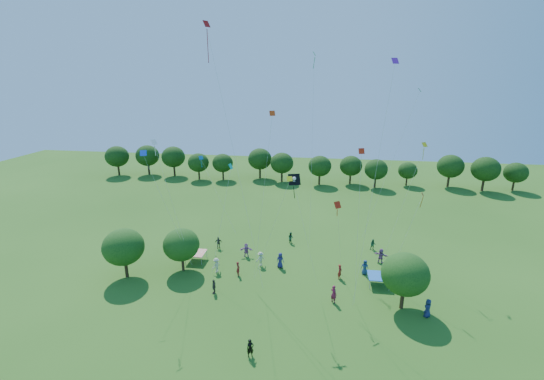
{
  "coord_description": "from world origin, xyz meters",
  "views": [
    {
      "loc": [
        4.72,
        -19.25,
        21.5
      ],
      "look_at": [
        0.0,
        14.0,
        11.0
      ],
      "focal_mm": 24.0,
      "sensor_mm": 36.0,
      "label": 1
    }
  ],
  "objects": [
    {
      "name": "small_kite_6",
      "position": [
        -10.74,
        13.39,
        12.62
      ],
      "size": [
        1.72,
        3.49,
        14.54
      ],
      "color": "silver"
    },
    {
      "name": "near_tree_north",
      "position": [
        -10.79,
        16.49,
        3.23
      ],
      "size": [
        4.1,
        4.1,
        5.08
      ],
      "color": "#422B19",
      "rests_on": "ground"
    },
    {
      "name": "pirate_kite",
      "position": [
        2.31,
        12.57,
        12.31
      ],
      "size": [
        3.1,
        1.12,
        11.7
      ],
      "color": "black"
    },
    {
      "name": "crowd_person_3",
      "position": [
        -6.81,
        16.58,
        0.88
      ],
      "size": [
        1.01,
        1.25,
        1.76
      ],
      "primitive_type": "imported",
      "rotation": [
        0.0,
        0.0,
        4.2
      ],
      "color": "beige",
      "rests_on": "ground"
    },
    {
      "name": "crowd_person_12",
      "position": [
        9.99,
        18.49,
        0.87
      ],
      "size": [
        0.96,
        0.68,
        1.75
      ],
      "primitive_type": "imported",
      "rotation": [
        0.0,
        0.0,
        -0.28
      ],
      "color": "navy",
      "rests_on": "ground"
    },
    {
      "name": "crowd_person_0",
      "position": [
        0.32,
        18.66,
        0.93
      ],
      "size": [
        1.01,
        0.71,
        1.86
      ],
      "primitive_type": "imported",
      "rotation": [
        0.0,
        0.0,
        2.89
      ],
      "color": "navy",
      "rests_on": "ground"
    },
    {
      "name": "small_kite_10",
      "position": [
        1.09,
        11.76,
        10.26
      ],
      "size": [
        4.05,
        2.65,
        11.87
      ],
      "color": "yellow"
    },
    {
      "name": "small_kite_8",
      "position": [
        -0.45,
        13.85,
        13.94
      ],
      "size": [
        2.24,
        0.45,
        17.26
      ],
      "color": "#EB3C0D"
    },
    {
      "name": "small_kite_0",
      "position": [
        14.08,
        16.12,
        8.5
      ],
      "size": [
        2.4,
        0.46,
        9.42
      ],
      "color": "red"
    },
    {
      "name": "man_in_black",
      "position": [
        -0.35,
        4.14,
        0.79
      ],
      "size": [
        0.7,
        0.6,
        1.59
      ],
      "primitive_type": "imported",
      "rotation": [
        0.0,
        0.0,
        0.45
      ],
      "color": "black",
      "rests_on": "ground"
    },
    {
      "name": "crowd_person_7",
      "position": [
        7.15,
        17.11,
        0.86
      ],
      "size": [
        0.63,
        0.76,
        1.73
      ],
      "primitive_type": "imported",
      "rotation": [
        0.0,
        0.0,
        1.17
      ],
      "color": "maroon",
      "rests_on": "ground"
    },
    {
      "name": "treeline",
      "position": [
        -1.73,
        55.43,
        4.09
      ],
      "size": [
        88.01,
        8.77,
        6.77
      ],
      "color": "#422B19",
      "rests_on": "ground"
    },
    {
      "name": "crowd_person_8",
      "position": [
        13.7,
        17.31,
        0.84
      ],
      "size": [
        0.88,
        0.92,
        1.68
      ],
      "primitive_type": "imported",
      "rotation": [
        0.0,
        0.0,
        3.99
      ],
      "color": "#285E32",
      "rests_on": "ground"
    },
    {
      "name": "small_kite_2",
      "position": [
        15.09,
        21.56,
        12.13
      ],
      "size": [
        3.57,
        1.03,
        13.4
      ],
      "color": "gold"
    },
    {
      "name": "small_kite_3",
      "position": [
        3.27,
        27.61,
        18.64
      ],
      "size": [
        0.58,
        6.18,
        23.16
      ],
      "color": "#1A932F"
    },
    {
      "name": "crowd_person_5",
      "position": [
        -4.22,
        20.83,
        0.87
      ],
      "size": [
        1.69,
        0.8,
        1.74
      ],
      "primitive_type": "imported",
      "rotation": [
        0.0,
        0.0,
        0.14
      ],
      "color": "#A05D9C",
      "rests_on": "ground"
    },
    {
      "name": "small_kite_7",
      "position": [
        -5.12,
        16.6,
        10.56
      ],
      "size": [
        1.89,
        3.32,
        11.43
      ],
      "color": "#0BB199"
    },
    {
      "name": "crowd_person_11",
      "position": [
        12.17,
        21.54,
        0.91
      ],
      "size": [
        1.81,
        1.22,
        1.83
      ],
      "primitive_type": "imported",
      "rotation": [
        0.0,
        0.0,
        2.75
      ],
      "color": "#8D5289",
      "rests_on": "ground"
    },
    {
      "name": "red_high_kite",
      "position": [
        -5.22,
        15.13,
        20.91
      ],
      "size": [
        6.05,
        4.26,
        25.13
      ],
      "color": "red"
    },
    {
      "name": "small_kite_4",
      "position": [
        -12.48,
        14.66,
        11.91
      ],
      "size": [
        4.24,
        1.35,
        13.12
      ],
      "color": "blue"
    },
    {
      "name": "crowd_person_4",
      "position": [
        -8.25,
        22.48,
        0.82
      ],
      "size": [
        1.03,
        0.63,
        1.63
      ],
      "primitive_type": "imported",
      "rotation": [
        0.0,
        0.0,
        3.36
      ],
      "color": "#403933",
      "rests_on": "ground"
    },
    {
      "name": "small_kite_9",
      "position": [
        7.94,
        10.63,
        12.11
      ],
      "size": [
        0.67,
        0.35,
        14.64
      ],
      "color": "red"
    },
    {
      "name": "crowd_person_2",
      "position": [
        0.92,
        25.43,
        0.78
      ],
      "size": [
        0.85,
        0.83,
        1.57
      ],
      "primitive_type": "imported",
      "rotation": [
        0.0,
        0.0,
        2.38
      ],
      "color": "#214D30",
      "rests_on": "ground"
    },
    {
      "name": "small_kite_11",
      "position": [
        14.21,
        25.97,
        15.33
      ],
      "size": [
        5.38,
        0.69,
        18.95
      ],
      "color": "#167A1D"
    },
    {
      "name": "near_tree_west",
      "position": [
        -16.48,
        14.18,
        3.67
      ],
      "size": [
        4.47,
        4.47,
        5.69
      ],
      "color": "#422B19",
      "rests_on": "ground"
    },
    {
      "name": "crowd_person_13",
      "position": [
        6.38,
        12.55,
        0.94
      ],
      "size": [
        0.83,
        0.81,
        1.88
      ],
      "primitive_type": "imported",
      "rotation": [
        0.0,
        0.0,
        2.41
      ],
      "color": "maroon",
      "rests_on": "ground"
    },
    {
      "name": "small_kite_12",
      "position": [
        -10.64,
        26.5,
        9.28
      ],
      "size": [
        5.46,
        2.72,
        10.0
      ],
      "color": "#1268B4"
    },
    {
      "name": "crowd_person_6",
      "position": [
        15.02,
        11.45,
        0.91
      ],
      "size": [
        0.97,
        0.99,
        1.82
      ],
      "primitive_type": "imported",
      "rotation": [
        0.0,
        0.0,
        3.97
      ],
      "color": "navy",
      "rests_on": "ground"
    },
    {
      "name": "crowd_person_14",
      "position": [
        11.65,
        24.84,
        0.75
      ],
      "size": [
        0.75,
        0.42,
        1.5
      ],
      "primitive_type": "imported",
      "rotation": [
        0.0,
        0.0,
        6.26
      ],
      "color": "#245530",
      "rests_on": "ground"
    },
    {
      "name": "small_kite_5",
      "position": [
        9.58,
        11.86,
        17.07
      ],
      "size": [
        2.4,
        2.25,
        21.64
      ],
      "color": "purple"
    },
    {
      "name": "crowd_person_9",
      "position": [
        -2.05,
        18.75,
        0.89
      ],
      "size": [
        1.23,
        1.13,
        1.78
      ],
      "primitive_type": "imported",
      "rotation": [
        0.0,
        0.0,
        3.82
      ],
      "color": "#BCBA96",
      "rests_on": "ground"
    },
    {
      "name": "near_tree_east",
      "position": [
        12.91,
        12.52,
        3.7
      ],
      "size": [
        4.48,
        4.48,
        5.72
      ],
      "color": "#422B19",
      "rests_on": "ground"
    },
    {
      "name": "crowd_person_10",
      "position": [
        -5.83,
        12.38,
        0.8
      ],
      "size": [
        0.45,
        0.94,
        1.59
      ],
      "primitive_type": "imported",
      "rotation": [
        0.0,
        0.0,
        4.74
      ],
      "color": "#463D38",
      "rests_on": "ground"
    },
    {
      "name": "crowd_person_1",
      "position": [
        -4.17,
        16.23,
        0.84
      ],
      "size": [
        0.63,
        0.74,
        1.69
      ],
      "primitive_type": "imported",
      "rotation": [
        0.0,
        0.0,
        2.0
      ],
      "color": "maroon",
      "rests_on": "ground"
    },
    {
      "name": "tent_red_stripe",
      "position": [
        -10.03,
        18.85,
        1.04
      ],
      "size": [
        2.2,
        2.2,
        1.1
      ],
      "color": "red",
      "rests_on": "ground"
    },
    {
      "name": "small_kite_1",
      "position": [
        6.43,
        14.13,
        8.84
      ],
      "size": [
        1.33,
        4.17,
        8.89
      ],
      "color": "red"
    },
    {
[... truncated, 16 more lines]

